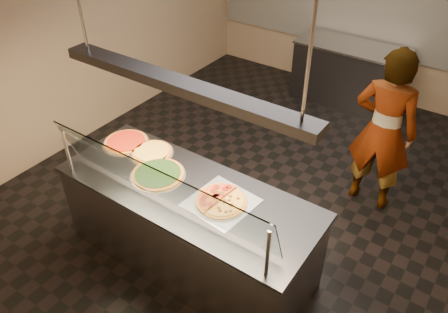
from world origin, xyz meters
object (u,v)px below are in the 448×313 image
Objects in this scene: sneeze_guard at (157,184)px; pizza_cheese at (152,152)px; worker at (383,131)px; heat_lamp_housing at (180,85)px; pizza_spatula at (156,153)px; half_pizza_pepperoni at (212,195)px; prep_table at (348,74)px; half_pizza_sausage at (231,205)px; perforated_tray at (221,202)px; pizza_tomato at (126,142)px; pizza_spinach at (158,174)px; serving_counter at (189,227)px.

pizza_cheese is at bearing 137.24° from sneeze_guard.
worker is 2.44m from heat_lamp_housing.
pizza_cheese is at bearing 173.63° from pizza_spatula.
prep_table is at bearing 94.20° from half_pizza_pepperoni.
pizza_spatula is (-0.56, 0.57, -0.27)m from sneeze_guard.
pizza_cheese is (-1.08, 0.20, -0.01)m from half_pizza_sausage.
pizza_cheese is at bearing 169.47° from half_pizza_sausage.
pizza_spatula is 1.16m from heat_lamp_housing.
heat_lamp_housing is (0.00, 0.34, 0.72)m from sneeze_guard.
worker is (1.15, -2.07, 0.47)m from prep_table.
perforated_tray is 2.03m from worker.
pizza_tomato is 1.97× the size of pizza_spatula.
pizza_spinach reaches higher than pizza_tomato.
prep_table is (-0.29, 3.95, -0.50)m from half_pizza_pepperoni.
perforated_tray is 0.69m from pizza_spinach.
half_pizza_sausage is 0.88× the size of pizza_spinach.
pizza_spinach is 0.31m from pizza_spatula.
heat_lamp_housing reaches higher than pizza_tomato.
pizza_spinach is 2.40m from worker.
half_pizza_pepperoni is (0.25, 0.38, -0.26)m from sneeze_guard.
serving_counter and prep_table have the same top height.
half_pizza_sausage is at bearing 69.05° from worker.
half_pizza_sausage is 1.09m from heat_lamp_housing.
heat_lamp_housing reaches higher than perforated_tray.
pizza_tomato reaches higher than serving_counter.
prep_table is (0.92, 3.77, -0.48)m from pizza_tomato.
pizza_spatula reaches higher than perforated_tray.
worker is (0.76, 1.88, -0.00)m from perforated_tray.
pizza_spinach is at bearing -18.59° from pizza_tomato.
pizza_tomato is (-0.34, -0.02, 0.00)m from pizza_cheese.
pizza_spinach is 1.19× the size of pizza_cheese.
pizza_tomato is 0.25× the size of worker.
half_pizza_pepperoni reaches higher than half_pizza_sausage.
half_pizza_sausage is at bearing -7.35° from pizza_tomato.
sneeze_guard is 0.84m from pizza_spatula.
sneeze_guard reaches higher than pizza_tomato.
worker is (1.73, 1.68, -0.01)m from pizza_cheese.
perforated_tray is 0.24× the size of heat_lamp_housing.
serving_counter is 0.59m from pizza_spinach.
pizza_tomato is at bearing 167.41° from serving_counter.
half_pizza_sausage reaches higher than pizza_cheese.
pizza_cheese is at bearing -98.79° from prep_table.
pizza_tomato is at bearing -178.34° from pizza_spatula.
half_pizza_sausage reaches higher than prep_table.
half_pizza_pepperoni is 0.59m from pizza_spinach.
heat_lamp_housing is (0.96, -0.21, 1.01)m from pizza_tomato.
heat_lamp_housing reaches higher than pizza_spatula.
sneeze_guard is at bearing -90.00° from serving_counter.
half_pizza_pepperoni is at bearing 7.80° from serving_counter.
sneeze_guard reaches higher than pizza_spinach.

